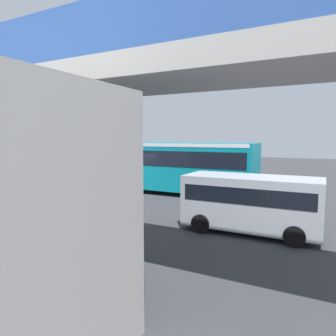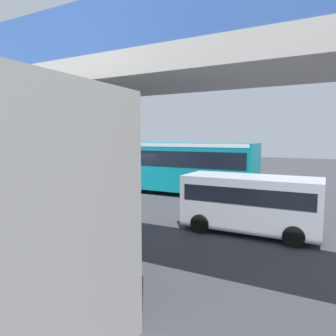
% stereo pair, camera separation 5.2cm
% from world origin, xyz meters
% --- Properties ---
extents(ground, '(80.00, 80.00, 0.00)m').
position_xyz_m(ground, '(0.00, 0.00, 0.00)').
color(ground, '#38383D').
extents(city_bus, '(11.54, 2.85, 3.15)m').
position_xyz_m(city_bus, '(-1.08, -0.75, 1.88)').
color(city_bus, '#0C8493').
rests_on(city_bus, ground).
extents(parked_van, '(4.80, 2.17, 2.05)m').
position_xyz_m(parked_van, '(-7.81, 4.99, 1.18)').
color(parked_van, '#B7BCC6').
rests_on(parked_van, ground).
extents(pedestrian, '(0.38, 0.38, 1.79)m').
position_xyz_m(pedestrian, '(4.68, -3.44, 0.89)').
color(pedestrian, '#2D2D38').
rests_on(pedestrian, ground).
extents(traffic_sign, '(0.08, 0.60, 2.80)m').
position_xyz_m(traffic_sign, '(0.05, -4.96, 1.89)').
color(traffic_sign, slate).
rests_on(traffic_sign, ground).
extents(lane_dash_leftmost, '(2.00, 0.20, 0.01)m').
position_xyz_m(lane_dash_leftmost, '(-8.00, -3.33, 0.00)').
color(lane_dash_leftmost, silver).
rests_on(lane_dash_leftmost, ground).
extents(lane_dash_left, '(2.00, 0.20, 0.01)m').
position_xyz_m(lane_dash_left, '(-4.00, -3.33, 0.00)').
color(lane_dash_left, silver).
rests_on(lane_dash_left, ground).
extents(lane_dash_centre, '(2.00, 0.20, 0.01)m').
position_xyz_m(lane_dash_centre, '(0.00, -3.33, 0.00)').
color(lane_dash_centre, silver).
rests_on(lane_dash_centre, ground).
extents(lane_dash_right, '(2.00, 0.20, 0.01)m').
position_xyz_m(lane_dash_right, '(4.00, -3.33, 0.00)').
color(lane_dash_right, silver).
rests_on(lane_dash_right, ground).
extents(lane_dash_rightmost, '(2.00, 0.20, 0.01)m').
position_xyz_m(lane_dash_rightmost, '(8.00, -3.33, 0.00)').
color(lane_dash_rightmost, silver).
rests_on(lane_dash_rightmost, ground).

